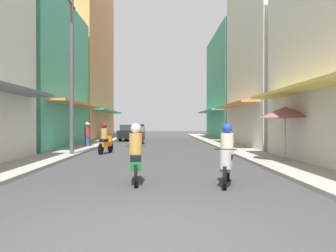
{
  "coord_description": "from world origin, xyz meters",
  "views": [
    {
      "loc": [
        0.24,
        -4.58,
        1.58
      ],
      "look_at": [
        0.61,
        13.71,
        1.43
      ],
      "focal_mm": 35.73,
      "sensor_mm": 36.0,
      "label": 1
    }
  ],
  "objects": [
    {
      "name": "building_right_far",
      "position": [
        8.6,
        29.1,
        5.28
      ],
      "size": [
        7.05,
        11.56,
        10.57
      ],
      "color": "#4CB28C",
      "rests_on": "ground"
    },
    {
      "name": "building_right_mid",
      "position": [
        8.6,
        17.77,
        7.07
      ],
      "size": [
        7.05,
        9.84,
        14.15
      ],
      "color": "silver",
      "rests_on": "ground"
    },
    {
      "name": "utility_pole",
      "position": [
        -4.03,
        11.44,
        4.01
      ],
      "size": [
        0.2,
        1.2,
        7.85
      ],
      "color": "#4C4C4F",
      "rests_on": "ground"
    },
    {
      "name": "ground_plane",
      "position": [
        0.0,
        16.57,
        0.0
      ],
      "size": [
        90.52,
        90.52,
        0.0
      ],
      "primitive_type": "plane",
      "color": "#38383A"
    },
    {
      "name": "vendor_umbrella",
      "position": [
        5.13,
        8.49,
        2.02
      ],
      "size": [
        2.06,
        2.06,
        2.24
      ],
      "color": "#99999E",
      "rests_on": "ground"
    },
    {
      "name": "motorbike_red",
      "position": [
        -1.39,
        16.85,
        0.7
      ],
      "size": [
        0.56,
        1.8,
        1.58
      ],
      "color": "black",
      "rests_on": "ground"
    },
    {
      "name": "sidewalk_left",
      "position": [
        -4.69,
        16.57,
        0.06
      ],
      "size": [
        1.82,
        49.15,
        0.12
      ],
      "primitive_type": "cube",
      "color": "#9E9991",
      "rests_on": "ground"
    },
    {
      "name": "motorbike_orange",
      "position": [
        -2.66,
        12.85,
        0.7
      ],
      "size": [
        0.66,
        1.77,
        1.58
      ],
      "color": "black",
      "rests_on": "ground"
    },
    {
      "name": "motorbike_silver",
      "position": [
        1.93,
        3.99,
        0.7
      ],
      "size": [
        0.67,
        1.77,
        1.58
      ],
      "color": "black",
      "rests_on": "ground"
    },
    {
      "name": "motorbike_green",
      "position": [
        -0.44,
        4.26,
        0.7
      ],
      "size": [
        0.55,
        1.81,
        1.58
      ],
      "color": "black",
      "rests_on": "ground"
    },
    {
      "name": "parked_car",
      "position": [
        -2.51,
        25.9,
        0.74
      ],
      "size": [
        2.13,
        4.24,
        1.45
      ],
      "color": "black",
      "rests_on": "ground"
    },
    {
      "name": "motorbike_maroon",
      "position": [
        -1.2,
        21.37,
        0.7
      ],
      "size": [
        0.55,
        1.81,
        1.58
      ],
      "color": "black",
      "rests_on": "ground"
    },
    {
      "name": "building_left_far",
      "position": [
        -8.6,
        29.65,
        8.66
      ],
      "size": [
        7.05,
        13.75,
        17.34
      ],
      "color": "#D88C4C",
      "rests_on": "ground"
    },
    {
      "name": "building_left_mid",
      "position": [
        -8.6,
        17.05,
        4.66
      ],
      "size": [
        7.05,
        10.63,
        9.33
      ],
      "color": "#4CB28C",
      "rests_on": "ground"
    },
    {
      "name": "sidewalk_right",
      "position": [
        4.69,
        16.57,
        0.06
      ],
      "size": [
        1.82,
        49.15,
        0.12
      ],
      "primitive_type": "cube",
      "color": "#9E9991",
      "rests_on": "ground"
    },
    {
      "name": "pedestrian_far",
      "position": [
        -4.47,
        16.69,
        0.94
      ],
      "size": [
        0.44,
        0.44,
        1.67
      ],
      "color": "#334C8C",
      "rests_on": "ground"
    }
  ]
}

